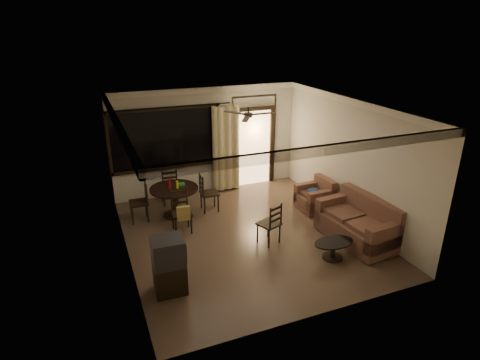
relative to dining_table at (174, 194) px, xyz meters
name	(u,v)px	position (x,y,z in m)	size (l,w,h in m)	color
ground	(247,235)	(1.22, -1.54, -0.56)	(5.50, 5.50, 0.00)	#7F6651
room_shell	(242,131)	(1.81, 0.23, 1.27)	(5.50, 6.70, 5.50)	beige
dining_table	(174,194)	(0.00, 0.00, 0.00)	(1.13, 1.13, 0.93)	black
dining_chair_west	(140,209)	(-0.82, 0.04, -0.28)	(0.44, 0.44, 0.95)	black
dining_chair_east	(209,200)	(0.83, -0.04, -0.28)	(0.44, 0.44, 0.95)	black
dining_chair_south	(182,219)	(-0.05, -0.86, -0.25)	(0.44, 0.50, 0.95)	black
dining_chair_north	(170,193)	(0.04, 0.74, -0.28)	(0.44, 0.44, 0.95)	black
tv_cabinet	(169,265)	(-0.75, -2.82, -0.05)	(0.56, 0.50, 1.01)	black
sofa	(360,224)	(3.34, -2.59, -0.19)	(1.07, 1.80, 0.92)	#472821
armchair	(316,197)	(3.31, -0.95, -0.25)	(0.78, 0.78, 0.76)	#472821
coffee_table	(333,247)	(2.43, -2.99, -0.32)	(0.81, 0.49, 0.36)	black
side_chair	(269,231)	(1.52, -1.99, -0.29)	(0.52, 0.52, 0.92)	black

